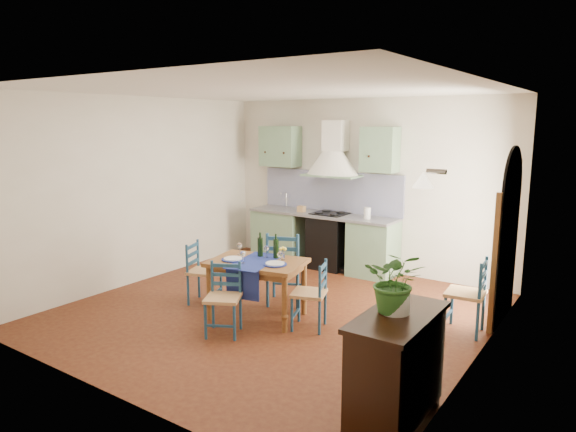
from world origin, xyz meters
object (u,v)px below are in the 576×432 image
object	(u,v)px
chair_near	(224,298)
potted_plant	(396,281)
dining_table	(257,267)
sideboard	(396,365)

from	to	relation	value
chair_near	potted_plant	xyz separation A→B (m)	(2.31, -0.57, 0.76)
potted_plant	chair_near	bearing A→B (deg)	166.06
dining_table	potted_plant	bearing A→B (deg)	-27.49
potted_plant	dining_table	bearing A→B (deg)	152.51
dining_table	sideboard	bearing A→B (deg)	-27.54
chair_near	sideboard	world-z (taller)	sideboard
sideboard	dining_table	bearing A→B (deg)	152.46
dining_table	potted_plant	distance (m)	2.65
dining_table	potted_plant	world-z (taller)	potted_plant
chair_near	potted_plant	distance (m)	2.50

